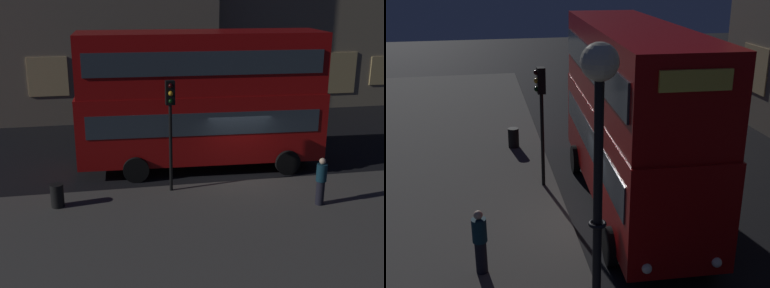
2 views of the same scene
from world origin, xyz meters
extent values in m
plane|color=black|center=(0.00, 0.00, 0.00)|extent=(80.00, 80.00, 0.00)
cube|color=#4C4944|center=(0.00, -5.72, 0.06)|extent=(44.00, 9.69, 0.12)
cube|color=#F2D18C|center=(-8.05, 9.24, 2.75)|extent=(2.10, 0.06, 2.12)
cube|color=#E5C67F|center=(-4.77, 9.24, 2.22)|extent=(2.10, 0.06, 2.03)
cube|color=#F2D18C|center=(-1.49, 9.24, 2.52)|extent=(2.10, 0.06, 2.43)
cube|color=#E5C67F|center=(3.95, 10.52, 2.54)|extent=(1.84, 0.06, 1.94)
cube|color=#F9E09E|center=(6.83, 10.52, 2.39)|extent=(1.84, 0.06, 1.94)
cube|color=#E5C67F|center=(9.70, 10.52, 2.23)|extent=(1.84, 0.06, 2.57)
cube|color=#E5C67F|center=(12.57, 10.52, 2.30)|extent=(1.84, 0.06, 1.81)
cube|color=#9E0C0C|center=(-1.30, 1.21, 1.89)|extent=(10.08, 3.00, 2.77)
cube|color=#9E0C0C|center=(-1.30, 1.21, 4.47)|extent=(9.88, 2.94, 2.39)
cube|color=#2D3842|center=(-1.30, 1.21, 2.24)|extent=(9.28, 3.03, 0.90)
cube|color=#2D3842|center=(-1.30, 1.21, 4.59)|extent=(9.28, 3.03, 0.90)
cube|color=#F2D84C|center=(3.63, 0.99, 5.13)|extent=(0.15, 1.54, 0.44)
sphere|color=white|center=(3.74, 1.81, 0.86)|extent=(0.24, 0.24, 0.24)
sphere|color=white|center=(3.67, 0.15, 0.86)|extent=(0.24, 0.24, 0.24)
cylinder|color=black|center=(2.15, 2.38, 0.51)|extent=(1.03, 0.29, 1.02)
cylinder|color=black|center=(2.03, -0.27, 0.51)|extent=(1.03, 0.29, 1.02)
cylinder|color=black|center=(-3.98, 2.66, 0.51)|extent=(1.03, 0.29, 1.02)
cylinder|color=black|center=(-4.10, 0.01, 0.51)|extent=(1.03, 0.29, 1.02)
cylinder|color=black|center=(-2.91, -1.34, 1.74)|extent=(0.12, 0.12, 3.25)
cube|color=black|center=(-2.91, -1.34, 3.79)|extent=(0.33, 0.27, 0.85)
sphere|color=black|center=(-2.90, -1.48, 4.06)|extent=(0.17, 0.17, 0.17)
sphere|color=orange|center=(-2.90, -1.48, 3.79)|extent=(0.17, 0.17, 0.17)
sphere|color=black|center=(-2.90, -1.48, 3.52)|extent=(0.17, 0.17, 0.17)
cylinder|color=black|center=(1.95, -3.51, 0.55)|extent=(0.29, 0.29, 0.86)
cylinder|color=#0F2D3D|center=(1.95, -3.51, 1.29)|extent=(0.36, 0.36, 0.61)
sphere|color=beige|center=(1.95, -3.51, 1.70)|extent=(0.22, 0.22, 0.22)
cylinder|color=black|center=(-6.93, -2.06, 0.53)|extent=(0.45, 0.45, 0.81)
camera|label=1|loc=(-5.24, -18.02, 7.19)|focal=45.90mm
camera|label=2|loc=(12.77, -3.24, 7.31)|focal=46.65mm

